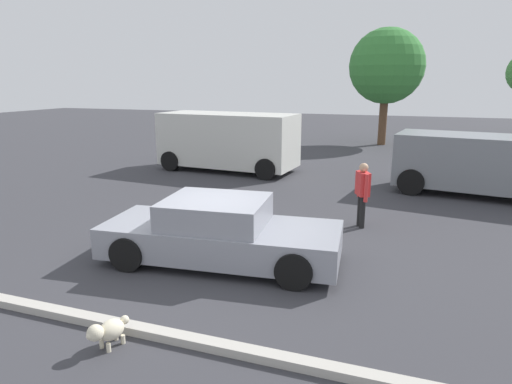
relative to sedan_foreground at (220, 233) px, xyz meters
name	(u,v)px	position (x,y,z in m)	size (l,w,h in m)	color
ground_plane	(217,260)	(-0.08, 0.04, -0.57)	(80.00, 80.00, 0.00)	#38383D
sedan_foreground	(220,233)	(0.00, 0.00, 0.00)	(4.59, 2.16, 1.23)	gray
dog	(108,331)	(-0.22, -3.08, -0.33)	(0.35, 0.61, 0.41)	beige
van_white	(228,140)	(-3.32, 8.32, 0.61)	(5.34, 2.61, 2.19)	silver
suv_dark	(478,162)	(5.24, 7.28, 0.43)	(4.87, 2.77, 1.81)	gray
pedestrian	(362,190)	(2.31, 3.00, 0.33)	(0.38, 0.53, 1.54)	black
parking_curb	(137,329)	(-0.08, -2.67, -0.51)	(9.37, 0.20, 0.12)	#B7B2A8
tree_back_center	(387,66)	(1.81, 17.77, 3.56)	(3.92, 3.92, 6.12)	brown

